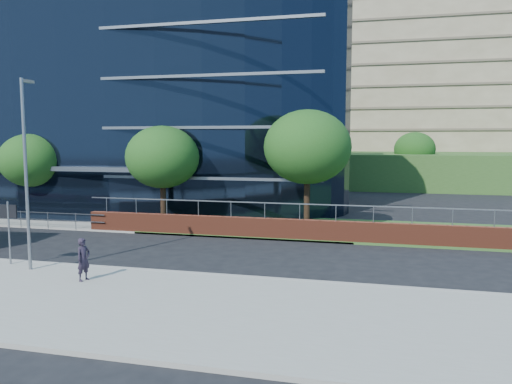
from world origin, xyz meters
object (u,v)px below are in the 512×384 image
(street_sign, at_px, (9,219))
(tree_far_c, at_px, (162,157))
(tree_far_b, at_px, (31,161))
(tree_far_d, at_px, (307,147))
(pedestrian, at_px, (83,259))
(tree_dist_e, at_px, (415,149))
(streetlight_east, at_px, (26,168))

(street_sign, relative_size, tree_far_c, 0.43)
(tree_far_b, relative_size, tree_far_d, 0.81)
(pedestrian, bearing_deg, tree_far_b, 57.09)
(tree_far_d, relative_size, tree_dist_e, 1.14)
(street_sign, xyz_separation_m, tree_far_d, (11.50, 11.59, 3.04))
(tree_far_b, distance_m, tree_far_d, 19.03)
(tree_far_d, distance_m, tree_dist_e, 31.06)
(tree_far_c, relative_size, tree_dist_e, 1.00)
(tree_dist_e, xyz_separation_m, streetlight_east, (-18.00, -42.17, -0.10))
(tree_dist_e, bearing_deg, tree_far_d, -104.93)
(tree_far_c, xyz_separation_m, tree_far_d, (9.00, 1.00, 0.65))
(streetlight_east, bearing_deg, tree_far_d, 50.60)
(tree_dist_e, height_order, pedestrian, tree_dist_e)
(tree_far_c, bearing_deg, street_sign, -103.29)
(tree_far_c, bearing_deg, tree_far_b, 177.14)
(tree_far_b, xyz_separation_m, tree_far_d, (19.00, 0.50, 0.98))
(tree_far_d, height_order, streetlight_east, streetlight_east)
(street_sign, distance_m, tree_far_d, 16.61)
(street_sign, bearing_deg, streetlight_east, -21.36)
(streetlight_east, bearing_deg, tree_far_b, 127.63)
(tree_far_b, xyz_separation_m, tree_far_c, (10.00, -0.50, 0.33))
(tree_far_b, relative_size, tree_dist_e, 0.93)
(pedestrian, bearing_deg, tree_dist_e, -5.83)
(tree_dist_e, bearing_deg, street_sign, -115.12)
(pedestrian, bearing_deg, tree_far_c, 23.33)
(tree_far_c, distance_m, tree_dist_e, 35.36)
(street_sign, distance_m, streetlight_east, 2.80)
(tree_far_d, xyz_separation_m, pedestrian, (-6.82, -13.13, -4.20))
(tree_far_c, xyz_separation_m, streetlight_east, (-1.00, -11.17, -0.10))
(street_sign, bearing_deg, tree_far_c, 76.71)
(tree_far_b, bearing_deg, tree_far_d, 1.51)
(tree_far_b, xyz_separation_m, pedestrian, (12.18, -12.63, -3.22))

